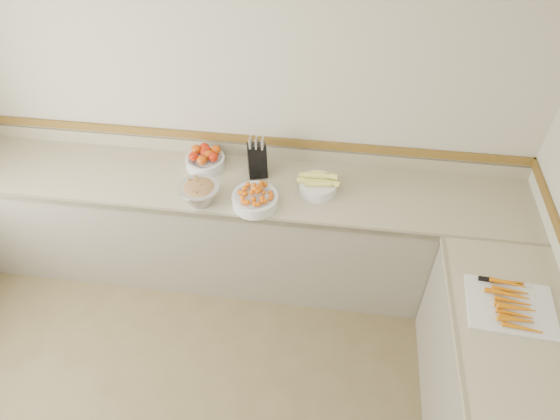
# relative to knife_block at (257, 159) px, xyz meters

# --- Properties ---
(back_wall) EXTENTS (4.00, 0.00, 4.00)m
(back_wall) POSITION_rel_knife_block_xyz_m (-0.13, 0.20, 0.28)
(back_wall) COLOR #BCB59B
(back_wall) RESTS_ON ground_plane
(counter_back) EXTENTS (4.00, 0.65, 1.08)m
(counter_back) POSITION_rel_knife_block_xyz_m (-0.13, -0.12, -0.57)
(counter_back) COLOR tan
(counter_back) RESTS_ON ground_plane
(knife_block) EXTENTS (0.16, 0.18, 0.31)m
(knife_block) POSITION_rel_knife_block_xyz_m (0.00, 0.00, 0.00)
(knife_block) COLOR black
(knife_block) RESTS_ON counter_back
(tomato_bowl) EXTENTS (0.28, 0.28, 0.14)m
(tomato_bowl) POSITION_rel_knife_block_xyz_m (-0.38, 0.04, -0.06)
(tomato_bowl) COLOR silver
(tomato_bowl) RESTS_ON counter_back
(cherry_tomato_bowl) EXTENTS (0.30, 0.30, 0.16)m
(cherry_tomato_bowl) POSITION_rel_knife_block_xyz_m (0.04, -0.32, -0.07)
(cherry_tomato_bowl) COLOR silver
(cherry_tomato_bowl) RESTS_ON counter_back
(corn_bowl) EXTENTS (0.29, 0.26, 0.15)m
(corn_bowl) POSITION_rel_knife_block_xyz_m (0.43, -0.13, -0.07)
(corn_bowl) COLOR silver
(corn_bowl) RESTS_ON counter_back
(rhubarb_bowl) EXTENTS (0.27, 0.27, 0.15)m
(rhubarb_bowl) POSITION_rel_knife_block_xyz_m (-0.33, -0.33, -0.05)
(rhubarb_bowl) COLOR #B2B2BA
(rhubarb_bowl) RESTS_ON counter_back
(cutting_board) EXTENTS (0.48, 0.39, 0.07)m
(cutting_board) POSITION_rel_knife_block_xyz_m (1.53, -0.93, -0.11)
(cutting_board) COLOR silver
(cutting_board) RESTS_ON counter_right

